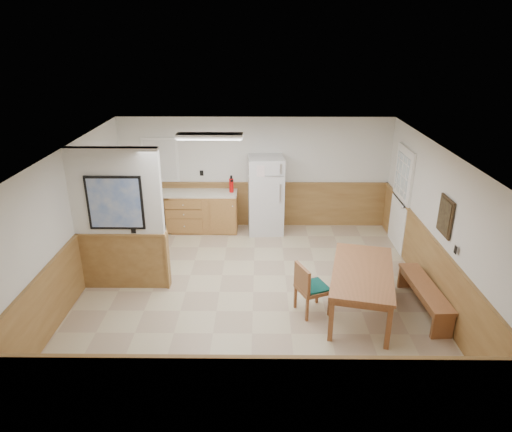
{
  "coord_description": "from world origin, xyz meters",
  "views": [
    {
      "loc": [
        0.11,
        -6.82,
        4.18
      ],
      "look_at": [
        0.04,
        0.4,
        1.26
      ],
      "focal_mm": 32.0,
      "sensor_mm": 36.0,
      "label": 1
    }
  ],
  "objects_px": {
    "dining_bench": "(425,292)",
    "fire_extinguisher": "(231,185)",
    "soap_bottle": "(160,188)",
    "dining_table": "(362,275)",
    "dining_chair": "(308,286)",
    "refrigerator": "(266,195)"
  },
  "relations": [
    {
      "from": "dining_bench",
      "to": "fire_extinguisher",
      "type": "xyz_separation_m",
      "value": [
        -3.26,
        3.22,
        0.72
      ]
    },
    {
      "from": "fire_extinguisher",
      "to": "soap_bottle",
      "type": "distance_m",
      "value": 1.57
    },
    {
      "from": "dining_table",
      "to": "dining_chair",
      "type": "distance_m",
      "value": 0.86
    },
    {
      "from": "refrigerator",
      "to": "dining_table",
      "type": "height_order",
      "value": "refrigerator"
    },
    {
      "from": "refrigerator",
      "to": "soap_bottle",
      "type": "bearing_deg",
      "value": 176.47
    },
    {
      "from": "dining_table",
      "to": "dining_bench",
      "type": "distance_m",
      "value": 1.07
    },
    {
      "from": "refrigerator",
      "to": "dining_bench",
      "type": "distance_m",
      "value": 4.06
    },
    {
      "from": "soap_bottle",
      "to": "dining_table",
      "type": "bearing_deg",
      "value": -40.1
    },
    {
      "from": "refrigerator",
      "to": "dining_chair",
      "type": "bearing_deg",
      "value": -82.42
    },
    {
      "from": "dining_bench",
      "to": "soap_bottle",
      "type": "distance_m",
      "value": 5.81
    },
    {
      "from": "refrigerator",
      "to": "dining_chair",
      "type": "height_order",
      "value": "refrigerator"
    },
    {
      "from": "dining_table",
      "to": "dining_bench",
      "type": "bearing_deg",
      "value": 15.0
    },
    {
      "from": "dining_chair",
      "to": "fire_extinguisher",
      "type": "xyz_separation_m",
      "value": [
        -1.39,
        3.31,
        0.57
      ]
    },
    {
      "from": "dining_chair",
      "to": "soap_bottle",
      "type": "height_order",
      "value": "soap_bottle"
    },
    {
      "from": "dining_table",
      "to": "dining_chair",
      "type": "bearing_deg",
      "value": -164.29
    },
    {
      "from": "fire_extinguisher",
      "to": "dining_table",
      "type": "bearing_deg",
      "value": -37.58
    },
    {
      "from": "fire_extinguisher",
      "to": "soap_bottle",
      "type": "xyz_separation_m",
      "value": [
        -1.57,
        -0.06,
        -0.06
      ]
    },
    {
      "from": "dining_bench",
      "to": "soap_bottle",
      "type": "relative_size",
      "value": 7.39
    },
    {
      "from": "dining_table",
      "to": "dining_chair",
      "type": "height_order",
      "value": "dining_chair"
    },
    {
      "from": "fire_extinguisher",
      "to": "soap_bottle",
      "type": "height_order",
      "value": "fire_extinguisher"
    },
    {
      "from": "dining_table",
      "to": "refrigerator",
      "type": "bearing_deg",
      "value": 127.5
    },
    {
      "from": "dining_table",
      "to": "dining_chair",
      "type": "xyz_separation_m",
      "value": [
        -0.85,
        -0.04,
        -0.16
      ]
    }
  ]
}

